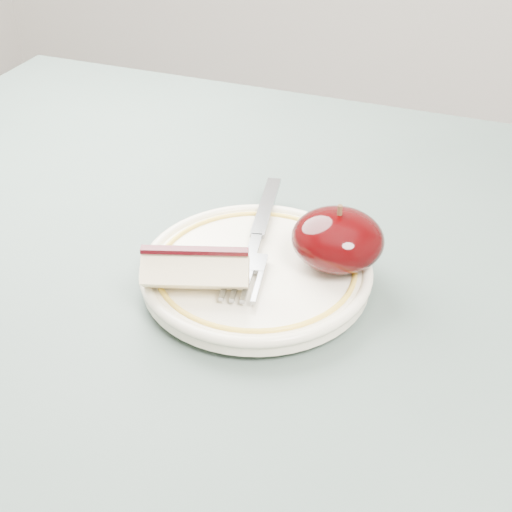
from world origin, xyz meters
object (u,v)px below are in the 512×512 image
(table, at_px, (201,412))
(fork, at_px, (257,237))
(plate, at_px, (256,271))
(apple_half, at_px, (338,239))

(table, bearing_deg, fork, 83.99)
(plate, bearing_deg, table, -108.25)
(plate, distance_m, apple_half, 0.07)
(apple_half, height_order, fork, apple_half)
(apple_half, distance_m, fork, 0.07)
(table, xyz_separation_m, fork, (0.01, 0.10, 0.11))
(table, xyz_separation_m, apple_half, (0.08, 0.09, 0.13))
(table, relative_size, plate, 4.93)
(fork, bearing_deg, apple_half, -105.30)
(plate, height_order, apple_half, apple_half)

